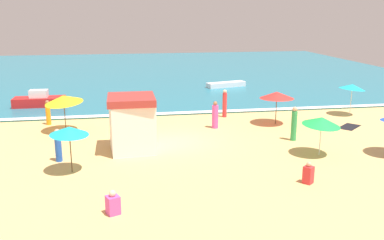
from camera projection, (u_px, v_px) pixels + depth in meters
ground_plane at (175, 141)px, 23.51m from camera, size 60.00×60.00×0.00m
ocean_water at (145, 72)px, 50.24m from camera, size 60.00×44.00×0.10m
wave_breaker_foam at (163, 113)px, 29.50m from camera, size 57.00×0.70×0.01m
lifeguard_cabana at (132, 123)px, 21.67m from camera, size 2.35×2.58×2.86m
beach_umbrella_1 at (69, 131)px, 18.52m from camera, size 2.40×2.40×2.17m
beach_umbrella_2 at (352, 87)px, 28.94m from camera, size 1.83×1.81×2.26m
beach_umbrella_3 at (277, 95)px, 26.62m from camera, size 2.17×2.18×2.13m
beach_umbrella_5 at (64, 99)px, 24.88m from camera, size 3.16×3.16×2.34m
beach_umbrella_6 at (322, 121)px, 20.81m from camera, size 2.63×2.64×2.05m
beachgoer_0 at (294, 124)px, 23.46m from camera, size 0.38×0.38×1.93m
beachgoer_1 at (215, 116)px, 26.01m from camera, size 0.41×0.41×1.68m
beachgoer_2 at (308, 174)px, 17.68m from camera, size 0.51×0.51×0.96m
beachgoer_3 at (58, 146)px, 20.20m from camera, size 0.43×0.43×1.61m
beachgoer_8 at (113, 204)px, 15.00m from camera, size 0.56×0.56×0.91m
beachgoer_11 at (48, 113)px, 26.79m from camera, size 0.33×0.33×1.58m
beachgoer_12 at (225, 104)px, 28.71m from camera, size 0.36×0.36×1.89m
beach_towel_1 at (123, 149)px, 22.23m from camera, size 1.18×0.71×0.01m
beach_towel_2 at (349, 127)px, 26.45m from camera, size 1.90×1.81×0.01m
small_boat_0 at (39, 101)px, 31.65m from camera, size 3.71×1.44×1.24m
small_boat_1 at (226, 84)px, 39.83m from camera, size 3.89×1.94×0.45m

